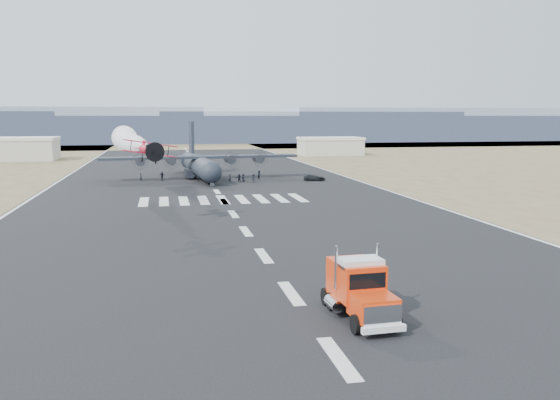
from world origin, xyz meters
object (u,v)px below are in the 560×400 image
object	(u,v)px
crew_g	(230,178)
hangar_left	(13,149)
crew_h	(259,175)
crew_d	(162,176)
transport_aircraft	(199,164)
hangar_right	(330,146)
aerobatic_biplane	(149,150)
crew_e	(243,178)
crew_c	(253,178)
crew_b	(198,177)
crew_a	(141,177)
semi_truck	(359,288)
support_vehicle	(314,178)
crew_f	(239,178)

from	to	relation	value
crew_g	hangar_left	bearing A→B (deg)	34.37
crew_h	crew_d	bearing A→B (deg)	141.43
transport_aircraft	crew_h	world-z (taller)	transport_aircraft
crew_h	crew_g	bearing A→B (deg)	179.69
hangar_right	aerobatic_biplane	bearing A→B (deg)	-115.44
transport_aircraft	crew_e	size ratio (longest dim) A/B	25.61
crew_c	crew_b	bearing A→B (deg)	-10.39
crew_a	crew_c	world-z (taller)	crew_c
crew_a	crew_h	bearing A→B (deg)	-92.58
crew_e	crew_d	bearing A→B (deg)	-124.75
crew_c	semi_truck	bearing A→B (deg)	98.24
crew_a	crew_e	size ratio (longest dim) A/B	1.01
hangar_right	crew_g	xyz separation A→B (m)	(-42.18, -76.20, -2.18)
hangar_left	support_vehicle	bearing A→B (deg)	-44.32
crew_a	crew_h	distance (m)	23.73
hangar_right	crew_e	size ratio (longest dim) A/B	12.91
crew_d	hangar_right	bearing A→B (deg)	29.65
support_vehicle	crew_d	world-z (taller)	crew_d
crew_f	crew_h	size ratio (longest dim) A/B	0.86
hangar_left	semi_truck	distance (m)	160.70
crew_f	crew_g	xyz separation A→B (m)	(-1.86, -0.39, 0.02)
crew_a	crew_e	xyz separation A→B (m)	(19.94, -4.99, -0.00)
crew_a	crew_d	distance (m)	4.15
semi_truck	crew_f	size ratio (longest dim) A/B	5.45
aerobatic_biplane	support_vehicle	world-z (taller)	aerobatic_biplane
hangar_right	crew_h	distance (m)	80.46
aerobatic_biplane	crew_b	bearing A→B (deg)	71.38
aerobatic_biplane	crew_c	bearing A→B (deg)	57.35
support_vehicle	hangar_left	bearing A→B (deg)	53.42
hangar_left	hangar_right	distance (m)	98.13
crew_c	aerobatic_biplane	bearing A→B (deg)	77.62
aerobatic_biplane	crew_e	size ratio (longest dim) A/B	4.03
hangar_right	crew_b	bearing A→B (deg)	-123.49
transport_aircraft	crew_c	xyz separation A→B (m)	(9.87, -10.42, -2.18)
crew_b	crew_h	bearing A→B (deg)	69.63
crew_c	crew_e	bearing A→B (deg)	-34.11
crew_f	semi_truck	bearing A→B (deg)	-82.28
hangar_right	crew_a	world-z (taller)	hangar_right
hangar_left	crew_d	distance (m)	77.93
support_vehicle	crew_f	distance (m)	15.19
hangar_right	crew_f	distance (m)	85.89
support_vehicle	transport_aircraft	bearing A→B (deg)	75.09
hangar_left	support_vehicle	size ratio (longest dim) A/B	5.58
hangar_right	crew_g	size ratio (longest dim) A/B	12.34
support_vehicle	crew_g	size ratio (longest dim) A/B	2.64
support_vehicle	crew_d	xyz separation A→B (m)	(-30.11, 6.04, 0.31)
crew_b	crew_h	size ratio (longest dim) A/B	0.85
semi_truck	crew_b	world-z (taller)	semi_truck
hangar_right	transport_aircraft	size ratio (longest dim) A/B	0.50
semi_truck	crew_e	bearing A→B (deg)	84.71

